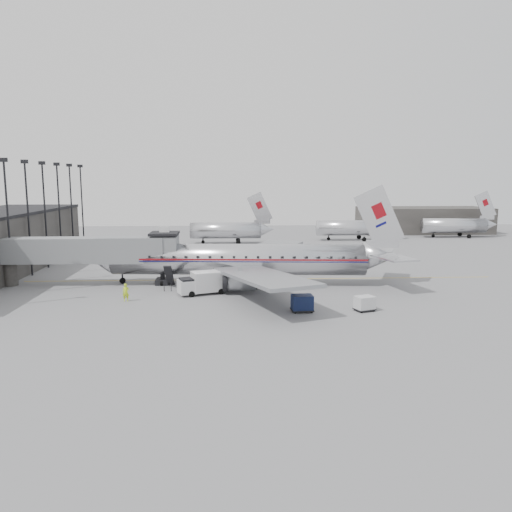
{
  "coord_description": "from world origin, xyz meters",
  "views": [
    {
      "loc": [
        -0.8,
        -56.88,
        12.86
      ],
      "look_at": [
        2.24,
        4.89,
        3.2
      ],
      "focal_mm": 35.0,
      "sensor_mm": 36.0,
      "label": 1
    }
  ],
  "objects_px": {
    "airliner": "(245,259)",
    "baggage_cart_navy": "(302,303)",
    "service_van": "(203,282)",
    "baggage_cart_white": "(365,303)",
    "ramp_worker": "(126,292)"
  },
  "relations": [
    {
      "from": "service_van",
      "to": "baggage_cart_navy",
      "type": "relative_size",
      "value": 2.6
    },
    {
      "from": "baggage_cart_white",
      "to": "ramp_worker",
      "type": "relative_size",
      "value": 1.18
    },
    {
      "from": "airliner",
      "to": "ramp_worker",
      "type": "height_order",
      "value": "airliner"
    },
    {
      "from": "baggage_cart_white",
      "to": "ramp_worker",
      "type": "bearing_deg",
      "value": 148.11
    },
    {
      "from": "airliner",
      "to": "baggage_cart_navy",
      "type": "bearing_deg",
      "value": -64.02
    },
    {
      "from": "service_van",
      "to": "baggage_cart_navy",
      "type": "distance_m",
      "value": 12.82
    },
    {
      "from": "service_van",
      "to": "baggage_cart_navy",
      "type": "height_order",
      "value": "service_van"
    },
    {
      "from": "service_van",
      "to": "ramp_worker",
      "type": "relative_size",
      "value": 3.04
    },
    {
      "from": "baggage_cart_navy",
      "to": "ramp_worker",
      "type": "relative_size",
      "value": 1.17
    },
    {
      "from": "baggage_cart_navy",
      "to": "ramp_worker",
      "type": "xyz_separation_m",
      "value": [
        -18.0,
        5.07,
        0.07
      ]
    },
    {
      "from": "service_van",
      "to": "baggage_cart_white",
      "type": "distance_m",
      "value": 18.05
    },
    {
      "from": "baggage_cart_navy",
      "to": "airliner",
      "type": "bearing_deg",
      "value": 107.69
    },
    {
      "from": "airliner",
      "to": "baggage_cart_navy",
      "type": "relative_size",
      "value": 17.41
    },
    {
      "from": "ramp_worker",
      "to": "service_van",
      "type": "bearing_deg",
      "value": 15.08
    },
    {
      "from": "service_van",
      "to": "baggage_cart_white",
      "type": "height_order",
      "value": "service_van"
    }
  ]
}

